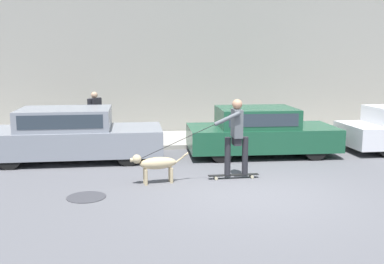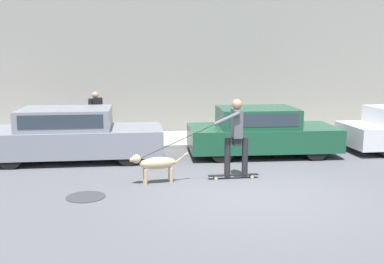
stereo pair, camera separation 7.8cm
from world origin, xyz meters
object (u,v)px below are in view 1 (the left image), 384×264
Objects in this scene: skateboarder at (236,133)px; pedestrian_with_bag at (95,115)px; dog at (156,164)px; parked_car_0 at (71,135)px; parked_car_1 at (260,132)px.

pedestrian_with_bag is at bearing -50.84° from skateboarder.
dog is 1.87m from skateboarder.
parked_car_0 is 1.13× the size of parked_car_1.
parked_car_0 is at bearing -78.71° from pedestrian_with_bag.
pedestrian_with_bag is at bearing 73.76° from parked_car_0.
parked_car_1 reaches higher than dog.
dog is (2.06, -2.48, -0.22)m from parked_car_0.
pedestrian_with_bag is (-3.34, 3.97, -0.06)m from skateboarder.
parked_car_1 is 3.21× the size of dog.
parked_car_0 is at bearing -31.83° from skateboarder.
parked_car_0 is 1.69× the size of skateboarder.
parked_car_0 is 3.61× the size of dog.
dog is 4.47m from pedestrian_with_bag.
parked_car_0 is 1.77m from pedestrian_with_bag.
parked_car_0 reaches higher than dog.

